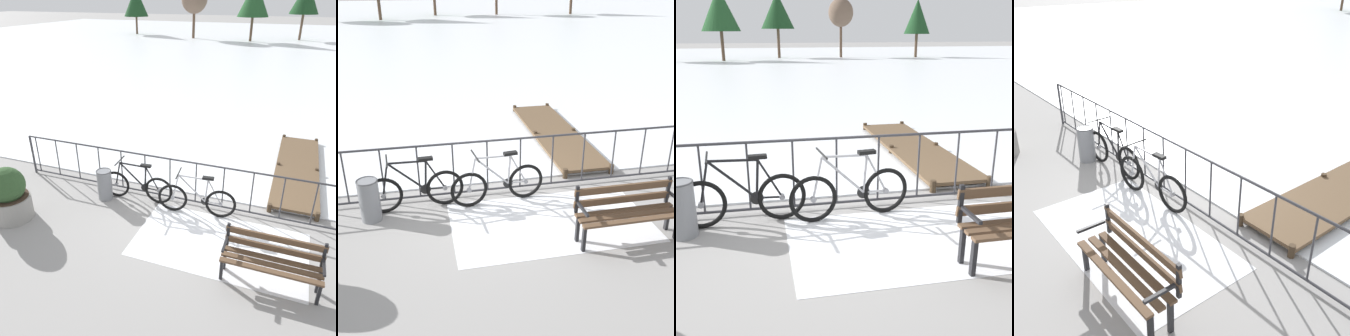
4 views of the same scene
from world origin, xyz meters
The scene contains 11 objects.
ground_plane centered at (0.00, 0.00, 0.00)m, with size 160.00×160.00×0.00m, color gray.
frozen_pond centered at (0.00, 28.40, 0.01)m, with size 80.00×56.00×0.03m, color white.
snow_patch centered at (0.85, -1.20, 0.00)m, with size 3.28×1.86×0.01m, color white.
railing_fence centered at (0.00, 0.00, 0.56)m, with size 9.06×0.06×1.07m.
bicycle_near_railing centered at (-1.32, -0.28, 0.37)m, with size 1.71×0.52×0.97m.
bicycle_second centered at (0.13, -0.36, 0.37)m, with size 1.71×0.52×0.97m.
park_bench centered at (1.84, -1.83, 0.51)m, with size 1.60×0.49×0.89m.
planter_with_shrub centered at (-3.53, -1.89, 0.55)m, with size 0.86×0.86×1.18m.
trash_bin centered at (-2.05, -0.50, 0.37)m, with size 0.35×0.35×0.73m.
wooden_dock centered at (2.12, 2.52, 0.12)m, with size 1.10×4.54×0.20m.
tree_centre centered at (-17.58, 33.89, 3.57)m, with size 2.87×2.87×5.17m.
Camera 1 is at (1.78, -6.44, 4.32)m, focal length 36.59 mm.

